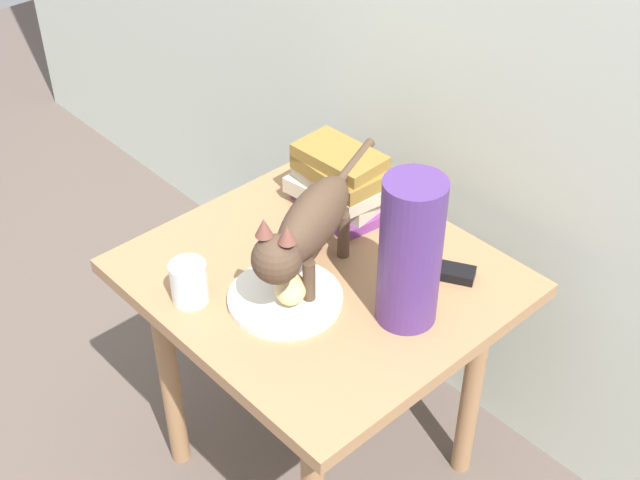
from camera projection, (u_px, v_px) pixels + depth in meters
ground_plane at (320, 460)px, 2.07m from camera, size 6.00×6.00×0.00m
side_table at (320, 305)px, 1.76m from camera, size 0.68×0.63×0.59m
plate at (285, 298)px, 1.64m from camera, size 0.22×0.22×0.01m
bread_roll at (290, 288)px, 1.61m from camera, size 0.10×0.10×0.05m
cat at (307, 228)px, 1.60m from camera, size 0.22×0.45×0.23m
book_stack at (339, 182)px, 1.83m from camera, size 0.23×0.15×0.15m
green_vase at (410, 253)px, 1.52m from camera, size 0.11×0.11×0.30m
candle_jar at (189, 284)px, 1.62m from camera, size 0.07×0.07×0.08m
tv_remote at (437, 269)px, 1.70m from camera, size 0.15×0.11×0.02m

